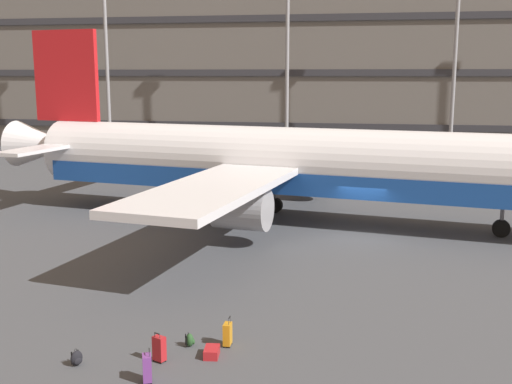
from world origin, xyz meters
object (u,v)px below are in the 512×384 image
at_px(airliner, 280,163).
at_px(suitcase_large, 159,348).
at_px(suitcase_upright, 147,368).
at_px(backpack_teal, 190,340).
at_px(backpack_laid_flat, 77,358).
at_px(suitcase_red, 212,352).
at_px(suitcase_black, 228,334).

bearing_deg(airliner, suitcase_large, -93.19).
distance_m(suitcase_upright, backpack_teal, 2.50).
height_order(suitcase_upright, backpack_laid_flat, suitcase_upright).
bearing_deg(backpack_teal, suitcase_upright, -102.17).
bearing_deg(suitcase_upright, suitcase_red, 53.54).
bearing_deg(suitcase_large, backpack_teal, 63.13).
xyz_separation_m(suitcase_large, suitcase_red, (1.44, 0.59, -0.28)).
bearing_deg(airliner, suitcase_black, -87.72).
xyz_separation_m(airliner, suitcase_large, (-1.05, -18.82, -2.88)).
xyz_separation_m(airliner, backpack_teal, (-0.45, -17.64, -3.09)).
distance_m(suitcase_upright, suitcase_black, 3.14).
height_order(suitcase_red, backpack_teal, backpack_teal).
relative_size(suitcase_large, backpack_teal, 1.97).
height_order(suitcase_large, backpack_laid_flat, suitcase_large).
height_order(suitcase_red, backpack_laid_flat, backpack_laid_flat).
bearing_deg(suitcase_large, suitcase_upright, -86.74).
bearing_deg(backpack_teal, airliner, 88.53).
relative_size(backpack_laid_flat, backpack_teal, 1.09).
xyz_separation_m(suitcase_large, suitcase_upright, (0.07, -1.26, 0.01)).
bearing_deg(airliner, suitcase_upright, -92.79).
distance_m(suitcase_red, backpack_laid_flat, 3.92).
bearing_deg(suitcase_red, airliner, 91.21).
relative_size(suitcase_large, suitcase_black, 0.96).
relative_size(suitcase_red, backpack_teal, 1.56).
height_order(airliner, suitcase_red, airliner).
relative_size(airliner, backpack_teal, 79.16).
distance_m(suitcase_large, suitcase_upright, 1.26).
height_order(suitcase_black, backpack_teal, suitcase_black).
xyz_separation_m(suitcase_large, backpack_teal, (0.60, 1.18, -0.21)).
bearing_deg(backpack_laid_flat, suitcase_large, 16.02).
relative_size(suitcase_black, backpack_laid_flat, 1.88).
xyz_separation_m(suitcase_black, backpack_laid_flat, (-4.03, -2.06, -0.17)).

